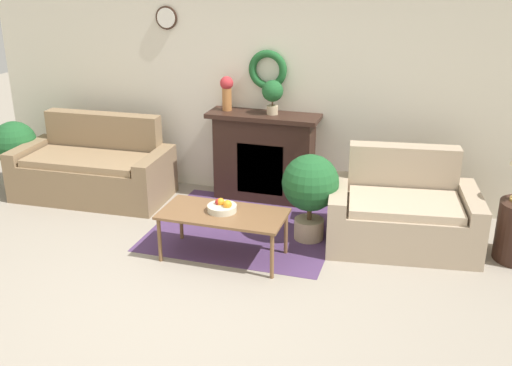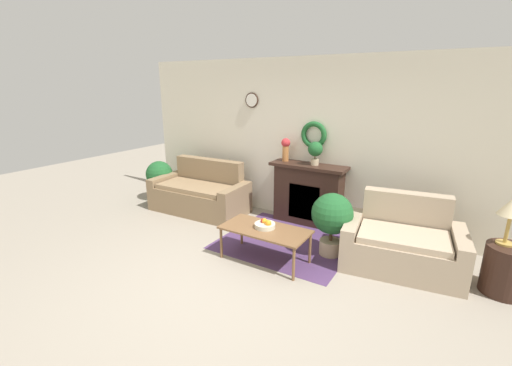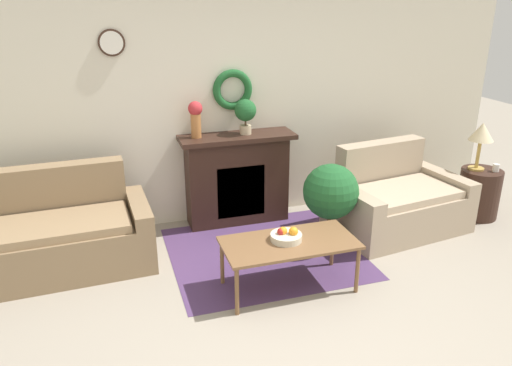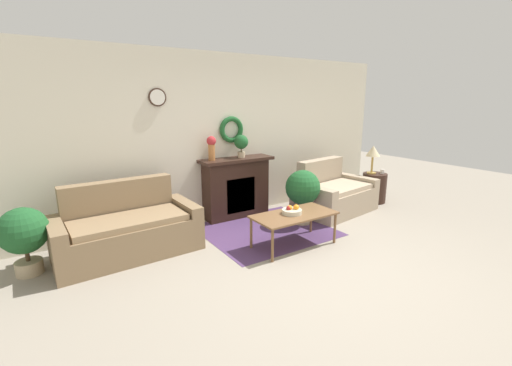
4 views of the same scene
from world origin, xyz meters
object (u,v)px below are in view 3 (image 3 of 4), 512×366
coffee_table (289,246)px  mug (496,168)px  table_lamp (482,134)px  loveseat_right (395,201)px  vase_on_mantel_left (196,117)px  fireplace (237,178)px  side_table_by_loveseat (479,193)px  fruit_bowl (286,236)px  potted_plant_on_mantel (245,112)px  potted_plant_floor_by_loveseat (331,196)px  couch_left (54,237)px

coffee_table → mug: 2.84m
coffee_table → table_lamp: size_ratio=2.13×
loveseat_right → vase_on_mantel_left: 2.36m
table_lamp → fireplace: bearing=165.5°
side_table_by_loveseat → table_lamp: (-0.06, 0.05, 0.70)m
fireplace → mug: bearing=-16.1°
fruit_bowl → fireplace: bearing=91.1°
table_lamp → vase_on_mantel_left: bearing=167.4°
loveseat_right → side_table_by_loveseat: bearing=-9.7°
fruit_bowl → mug: bearing=13.3°
fireplace → potted_plant_on_mantel: size_ratio=3.32×
fruit_bowl → table_lamp: (2.61, 0.78, 0.49)m
potted_plant_on_mantel → fruit_bowl: bearing=-92.7°
potted_plant_on_mantel → vase_on_mantel_left: bearing=177.9°
potted_plant_floor_by_loveseat → side_table_by_loveseat: bearing=4.2°
vase_on_mantel_left → potted_plant_floor_by_loveseat: vase_on_mantel_left is taller
loveseat_right → potted_plant_on_mantel: potted_plant_on_mantel is taller
coffee_table → potted_plant_floor_by_loveseat: 0.93m
fireplace → fruit_bowl: bearing=-88.9°
couch_left → table_lamp: size_ratio=3.31×
fruit_bowl → mug: (2.77, 0.66, 0.11)m
loveseat_right → potted_plant_floor_by_loveseat: size_ratio=1.74×
couch_left → side_table_by_loveseat: couch_left is taller
couch_left → side_table_by_loveseat: (4.62, -0.24, -0.04)m
couch_left → fireplace: bearing=11.9°
fireplace → mug: size_ratio=14.48×
couch_left → potted_plant_on_mantel: 2.28m
loveseat_right → potted_plant_on_mantel: (-1.51, 0.68, 0.95)m
table_lamp → potted_plant_floor_by_loveseat: bearing=-174.3°
coffee_table → mug: (2.75, 0.69, 0.19)m
loveseat_right → fruit_bowl: size_ratio=5.61×
coffee_table → vase_on_mantel_left: size_ratio=3.00×
mug → fireplace: bearing=163.9°
coffee_table → potted_plant_on_mantel: 1.70m
mug → vase_on_mantel_left: bearing=165.9°
loveseat_right → potted_plant_floor_by_loveseat: loveseat_right is taller
loveseat_right → mug: loveseat_right is taller
loveseat_right → potted_plant_on_mantel: 1.91m
loveseat_right → table_lamp: 1.23m
vase_on_mantel_left → couch_left: bearing=-161.5°
table_lamp → potted_plant_on_mantel: (-2.54, 0.67, 0.28)m
table_lamp → potted_plant_on_mantel: size_ratio=1.44×
mug → vase_on_mantel_left: 3.40m
loveseat_right → mug: 1.23m
table_lamp → vase_on_mantel_left: size_ratio=1.41×
side_table_by_loveseat → mug: size_ratio=6.56×
fireplace → couch_left: size_ratio=0.70×
loveseat_right → vase_on_mantel_left: (-2.05, 0.70, 0.94)m
table_lamp → side_table_by_loveseat: bearing=-38.7°
potted_plant_floor_by_loveseat → vase_on_mantel_left: bearing=143.0°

